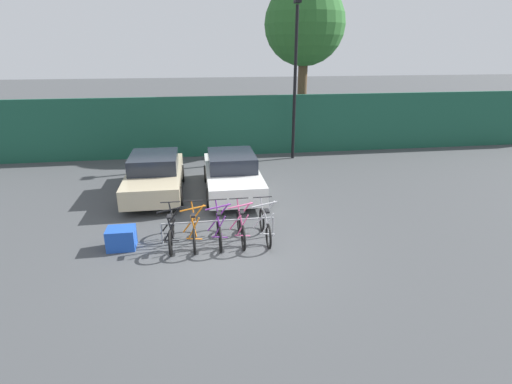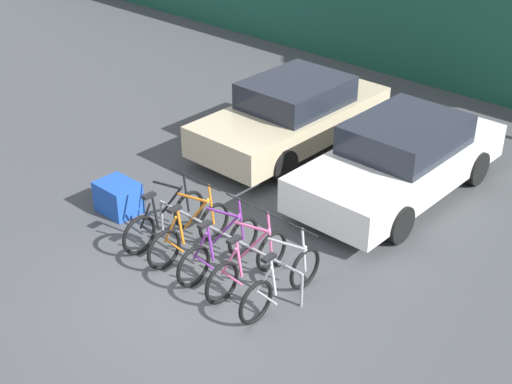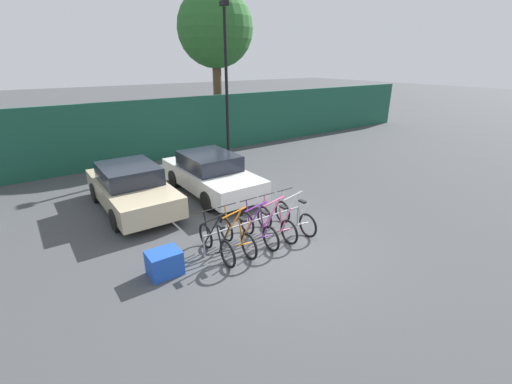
% 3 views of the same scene
% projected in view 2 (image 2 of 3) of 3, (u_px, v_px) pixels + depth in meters
% --- Properties ---
extents(ground_plane, '(120.00, 120.00, 0.00)m').
position_uv_depth(ground_plane, '(205.00, 291.00, 10.36)').
color(ground_plane, '#424447').
extents(hoarding_wall, '(36.00, 0.16, 2.77)m').
position_uv_depth(hoarding_wall, '(512.00, 47.00, 15.77)').
color(hoarding_wall, '#19513D').
rests_on(hoarding_wall, ground).
extents(bike_rack, '(3.00, 0.04, 0.57)m').
position_uv_depth(bike_rack, '(226.00, 239.00, 10.70)').
color(bike_rack, gray).
rests_on(bike_rack, ground).
extents(bicycle_black, '(0.68, 1.71, 1.05)m').
position_uv_depth(bicycle_black, '(165.00, 219.00, 11.37)').
color(bicycle_black, black).
rests_on(bicycle_black, ground).
extents(bicycle_orange, '(0.68, 1.71, 1.05)m').
position_uv_depth(bicycle_orange, '(190.00, 233.00, 11.03)').
color(bicycle_orange, black).
rests_on(bicycle_orange, ground).
extents(bicycle_purple, '(0.68, 1.71, 1.05)m').
position_uv_depth(bicycle_purple, '(219.00, 249.00, 10.65)').
color(bicycle_purple, black).
rests_on(bicycle_purple, ground).
extents(bicycle_pink, '(0.68, 1.71, 1.05)m').
position_uv_depth(bicycle_pink, '(248.00, 264.00, 10.31)').
color(bicycle_pink, black).
rests_on(bicycle_pink, ground).
extents(bicycle_silver, '(0.68, 1.71, 1.05)m').
position_uv_depth(bicycle_silver, '(281.00, 282.00, 9.93)').
color(bicycle_silver, black).
rests_on(bicycle_silver, ground).
extents(car_beige, '(1.91, 4.34, 1.40)m').
position_uv_depth(car_beige, '(293.00, 114.00, 14.24)').
color(car_beige, '#C1B28E').
rests_on(car_beige, ground).
extents(car_white, '(1.91, 4.48, 1.40)m').
position_uv_depth(car_white, '(401.00, 159.00, 12.53)').
color(car_white, silver).
rests_on(car_white, ground).
extents(cargo_crate, '(0.70, 0.56, 0.55)m').
position_uv_depth(cargo_crate, '(118.00, 197.00, 12.19)').
color(cargo_crate, blue).
rests_on(cargo_crate, ground).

